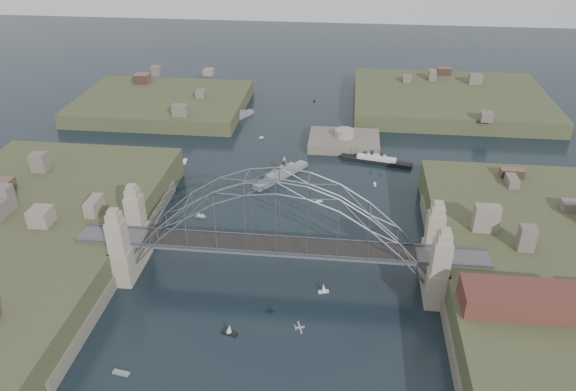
{
  "coord_description": "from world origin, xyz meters",
  "views": [
    {
      "loc": [
        12.48,
        -92.77,
        72.43
      ],
      "look_at": [
        0.0,
        18.0,
        10.0
      ],
      "focal_mm": 34.7,
      "sensor_mm": 36.0,
      "label": 1
    }
  ],
  "objects_px": {
    "bridge": "(278,229)",
    "naval_cruiser_far": "(237,117)",
    "naval_cruiser_near": "(281,174)",
    "ocean_liner": "(376,161)",
    "wharf_shed": "(521,300)",
    "fort_island": "(344,147)"
  },
  "relations": [
    {
      "from": "bridge",
      "to": "ocean_liner",
      "type": "distance_m",
      "value": 63.32
    },
    {
      "from": "fort_island",
      "to": "naval_cruiser_far",
      "type": "bearing_deg",
      "value": 154.39
    },
    {
      "from": "naval_cruiser_near",
      "to": "naval_cruiser_far",
      "type": "height_order",
      "value": "naval_cruiser_near"
    },
    {
      "from": "naval_cruiser_far",
      "to": "bridge",
      "type": "bearing_deg",
      "value": -73.55
    },
    {
      "from": "ocean_liner",
      "to": "bridge",
      "type": "bearing_deg",
      "value": -110.58
    },
    {
      "from": "naval_cruiser_near",
      "to": "fort_island",
      "type": "bearing_deg",
      "value": 54.45
    },
    {
      "from": "fort_island",
      "to": "naval_cruiser_far",
      "type": "height_order",
      "value": "fort_island"
    },
    {
      "from": "bridge",
      "to": "naval_cruiser_far",
      "type": "distance_m",
      "value": 92.72
    },
    {
      "from": "fort_island",
      "to": "wharf_shed",
      "type": "xyz_separation_m",
      "value": [
        32.0,
        -84.0,
        10.34
      ]
    },
    {
      "from": "fort_island",
      "to": "wharf_shed",
      "type": "bearing_deg",
      "value": -69.15
    },
    {
      "from": "wharf_shed",
      "to": "ocean_liner",
      "type": "relative_size",
      "value": 0.95
    },
    {
      "from": "wharf_shed",
      "to": "naval_cruiser_near",
      "type": "distance_m",
      "value": 78.09
    },
    {
      "from": "naval_cruiser_far",
      "to": "naval_cruiser_near",
      "type": "bearing_deg",
      "value": -63.65
    },
    {
      "from": "fort_island",
      "to": "naval_cruiser_far",
      "type": "distance_m",
      "value": 42.22
    },
    {
      "from": "naval_cruiser_near",
      "to": "ocean_liner",
      "type": "bearing_deg",
      "value": 24.43
    },
    {
      "from": "naval_cruiser_near",
      "to": "naval_cruiser_far",
      "type": "relative_size",
      "value": 1.19
    },
    {
      "from": "naval_cruiser_far",
      "to": "ocean_liner",
      "type": "bearing_deg",
      "value": -31.99
    },
    {
      "from": "wharf_shed",
      "to": "naval_cruiser_far",
      "type": "bearing_deg",
      "value": 124.42
    },
    {
      "from": "naval_cruiser_near",
      "to": "ocean_liner",
      "type": "relative_size",
      "value": 0.88
    },
    {
      "from": "wharf_shed",
      "to": "naval_cruiser_far",
      "type": "distance_m",
      "value": 124.28
    },
    {
      "from": "wharf_shed",
      "to": "ocean_liner",
      "type": "height_order",
      "value": "wharf_shed"
    },
    {
      "from": "bridge",
      "to": "naval_cruiser_far",
      "type": "xyz_separation_m",
      "value": [
        -26.06,
        88.24,
        -11.45
      ]
    }
  ]
}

